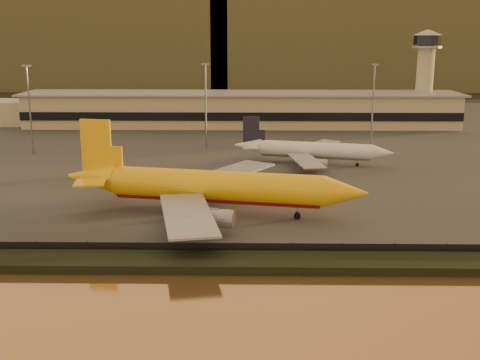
# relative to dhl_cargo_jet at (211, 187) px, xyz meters

# --- Properties ---
(ground) EXTENTS (900.00, 900.00, 0.00)m
(ground) POSITION_rel_dhl_cargo_jet_xyz_m (3.97, -9.95, -5.49)
(ground) COLOR black
(ground) RESTS_ON ground
(embankment) EXTENTS (320.00, 7.00, 1.40)m
(embankment) POSITION_rel_dhl_cargo_jet_xyz_m (3.97, -26.95, -4.79)
(embankment) COLOR black
(embankment) RESTS_ON ground
(tarmac) EXTENTS (320.00, 220.00, 0.20)m
(tarmac) POSITION_rel_dhl_cargo_jet_xyz_m (3.97, 85.05, -5.39)
(tarmac) COLOR #2D2D2D
(tarmac) RESTS_ON ground
(perimeter_fence) EXTENTS (300.00, 0.05, 2.20)m
(perimeter_fence) POSITION_rel_dhl_cargo_jet_xyz_m (3.97, -22.95, -4.19)
(perimeter_fence) COLOR black
(perimeter_fence) RESTS_ON tarmac
(terminal_building) EXTENTS (202.00, 25.00, 12.60)m
(terminal_building) POSITION_rel_dhl_cargo_jet_xyz_m (-10.55, 115.60, 0.75)
(terminal_building) COLOR tan
(terminal_building) RESTS_ON tarmac
(control_tower) EXTENTS (11.20, 11.20, 35.50)m
(control_tower) POSITION_rel_dhl_cargo_jet_xyz_m (73.97, 121.05, 16.17)
(control_tower) COLOR tan
(control_tower) RESTS_ON tarmac
(apron_light_masts) EXTENTS (152.20, 12.20, 25.40)m
(apron_light_masts) POSITION_rel_dhl_cargo_jet_xyz_m (18.97, 65.05, 10.21)
(apron_light_masts) COLOR slate
(apron_light_masts) RESTS_ON tarmac
(distant_hills) EXTENTS (470.00, 160.00, 70.00)m
(distant_hills) POSITION_rel_dhl_cargo_jet_xyz_m (-16.77, 330.05, 25.90)
(distant_hills) COLOR brown
(distant_hills) RESTS_ON ground
(dhl_cargo_jet) EXTENTS (59.14, 57.11, 17.73)m
(dhl_cargo_jet) POSITION_rel_dhl_cargo_jet_xyz_m (0.00, 0.00, 0.00)
(dhl_cargo_jet) COLOR yellow
(dhl_cargo_jet) RESTS_ON tarmac
(white_narrowbody_jet) EXTENTS (42.31, 40.56, 12.26)m
(white_narrowbody_jet) POSITION_rel_dhl_cargo_jet_xyz_m (24.07, 46.51, -1.63)
(white_narrowbody_jet) COLOR silver
(white_narrowbody_jet) RESTS_ON tarmac
(gse_vehicle_yellow) EXTENTS (3.75, 2.74, 1.54)m
(gse_vehicle_yellow) POSITION_rel_dhl_cargo_jet_xyz_m (23.32, 20.53, -4.52)
(gse_vehicle_yellow) COLOR yellow
(gse_vehicle_yellow) RESTS_ON tarmac
(gse_vehicle_white) EXTENTS (3.75, 2.69, 1.54)m
(gse_vehicle_white) POSITION_rel_dhl_cargo_jet_xyz_m (-11.56, 22.91, -4.52)
(gse_vehicle_white) COLOR silver
(gse_vehicle_white) RESTS_ON tarmac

